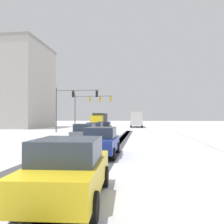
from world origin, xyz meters
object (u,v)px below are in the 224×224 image
car_blue_fourth (101,141)px  car_yellow_cab_fifth (69,169)px  car_black_lead (104,128)px  traffic_signal_near_left (71,100)px  traffic_signal_far_left (90,103)px  bus_oncoming (136,118)px  car_silver_second (95,130)px  car_grey_third (85,133)px  box_truck_delivery (99,120)px

car_blue_fourth → car_yellow_cab_fifth: size_ratio=0.98×
car_black_lead → traffic_signal_near_left: bearing=158.7°
traffic_signal_far_left → car_blue_fourth: size_ratio=1.75×
bus_oncoming → car_blue_fourth: bearing=-91.7°
car_silver_second → car_grey_third: 5.97m
car_black_lead → car_blue_fourth: (2.63, -18.34, 0.00)m
traffic_signal_near_left → box_truck_delivery: bearing=82.3°
car_silver_second → traffic_signal_near_left: bearing=123.3°
traffic_signal_far_left → box_truck_delivery: size_ratio=0.97×
traffic_signal_far_left → car_yellow_cab_fifth: 38.30m
traffic_signal_near_left → traffic_signal_far_left: same height
car_black_lead → car_yellow_cab_fifth: (2.98, -25.52, 0.00)m
traffic_signal_far_left → traffic_signal_near_left: bearing=-94.0°
traffic_signal_near_left → car_blue_fourth: size_ratio=1.58×
car_blue_fourth → car_silver_second: bearing=102.4°
traffic_signal_far_left → car_yellow_cab_fifth: bearing=-78.7°
car_silver_second → box_truck_delivery: bearing=98.6°
car_silver_second → car_grey_third: size_ratio=1.00×
traffic_signal_near_left → car_silver_second: bearing=-56.7°
car_blue_fourth → box_truck_delivery: (-6.00, 33.83, 0.82)m
traffic_signal_far_left → car_grey_third: traffic_signal_far_left is taller
car_silver_second → box_truck_delivery: size_ratio=0.56×
traffic_signal_far_left → car_grey_third: (4.59, -23.42, -4.01)m
car_silver_second → car_grey_third: same height
car_grey_third → car_blue_fourth: bearing=-69.4°
traffic_signal_far_left → car_yellow_cab_fifth: size_ratio=1.72×
car_silver_second → car_black_lead: bearing=88.3°
car_grey_third → car_yellow_cab_fifth: 14.23m
car_blue_fourth → car_yellow_cab_fifth: bearing=-87.2°
traffic_signal_far_left → bus_oncoming: (8.35, 10.98, -2.84)m
traffic_signal_near_left → traffic_signal_far_left: bearing=86.0°
traffic_signal_near_left → car_silver_second: (5.01, -7.64, -3.84)m
car_grey_third → traffic_signal_near_left: bearing=111.2°
traffic_signal_far_left → bus_oncoming: size_ratio=0.65×
car_blue_fourth → box_truck_delivery: size_ratio=0.56×
car_black_lead → car_blue_fourth: same height
traffic_signal_near_left → car_grey_third: 15.09m
car_silver_second → bus_oncoming: size_ratio=0.37×
traffic_signal_far_left → box_truck_delivery: 4.98m
traffic_signal_far_left → car_blue_fourth: (7.13, -30.17, -4.01)m
bus_oncoming → box_truck_delivery: (-7.22, -7.33, -0.36)m
traffic_signal_near_left → car_yellow_cab_fifth: (8.16, -27.54, -3.84)m
traffic_signal_near_left → bus_oncoming: size_ratio=0.59×
car_blue_fourth → bus_oncoming: (1.22, 41.15, 1.18)m
car_silver_second → box_truck_delivery: (-3.20, 21.11, 0.82)m
car_blue_fourth → box_truck_delivery: 34.36m
car_silver_second → box_truck_delivery: box_truck_delivery is taller
box_truck_delivery → bus_oncoming: bearing=45.4°
car_silver_second → car_yellow_cab_fifth: size_ratio=0.99×
traffic_signal_far_left → car_grey_third: size_ratio=1.74×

